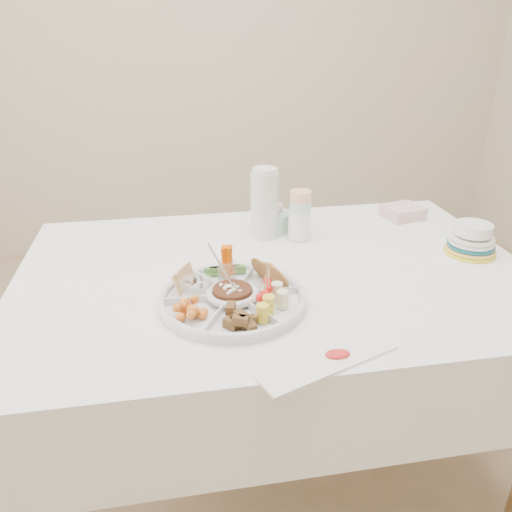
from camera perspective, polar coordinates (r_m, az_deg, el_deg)
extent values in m
plane|color=tan|center=(1.95, 1.88, -21.82)|extent=(4.00, 4.00, 0.00)
cube|color=beige|center=(3.32, -5.50, 23.68)|extent=(4.00, 0.02, 2.70)
cube|color=white|center=(1.69, 2.06, -13.02)|extent=(1.52, 1.02, 0.76)
cylinder|color=white|center=(1.30, -2.71, -4.60)|extent=(0.38, 0.38, 0.04)
cylinder|color=#341811|center=(1.30, -2.71, -4.31)|extent=(0.10, 0.10, 0.04)
cylinder|color=#AECDA8|center=(1.67, 5.07, 5.36)|extent=(0.09, 0.09, 0.21)
cylinder|color=silver|center=(1.68, 0.96, 6.16)|extent=(0.09, 0.09, 0.24)
cylinder|color=#AFCEB9|center=(1.76, 1.76, 4.47)|extent=(0.16, 0.16, 0.10)
cube|color=beige|center=(1.96, 16.43, 4.85)|extent=(0.16, 0.14, 0.04)
cylinder|color=gold|center=(1.71, 23.46, 1.81)|extent=(0.17, 0.17, 0.10)
cube|color=white|center=(1.12, 7.81, -11.45)|extent=(0.35, 0.22, 0.01)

